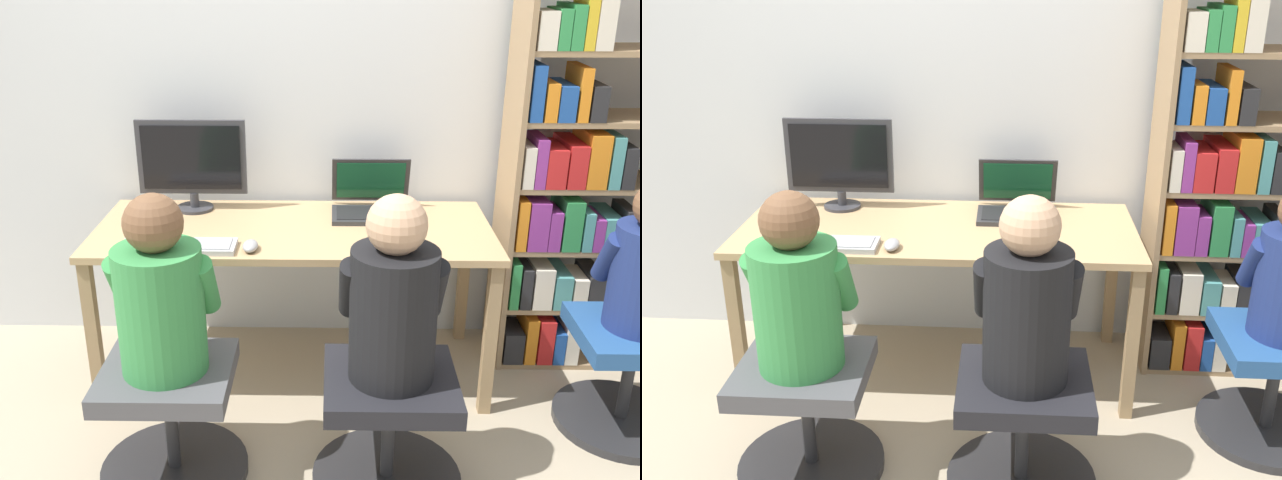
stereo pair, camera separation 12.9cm
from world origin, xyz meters
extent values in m
plane|color=tan|center=(0.00, 0.00, 0.00)|extent=(14.00, 14.00, 0.00)
cube|color=silver|center=(0.00, 0.78, 1.30)|extent=(10.00, 0.05, 2.60)
cube|color=tan|center=(0.00, 0.36, 0.69)|extent=(1.70, 0.71, 0.03)
cube|color=#9C7D56|center=(-0.81, 0.04, 0.34)|extent=(0.05, 0.05, 0.68)
cube|color=#9C7D56|center=(0.81, 0.04, 0.34)|extent=(0.05, 0.05, 0.68)
cube|color=#9C7D56|center=(-0.81, 0.67, 0.34)|extent=(0.05, 0.05, 0.68)
cube|color=#9C7D56|center=(0.81, 0.67, 0.34)|extent=(0.05, 0.05, 0.68)
cylinder|color=#333338|center=(-0.47, 0.58, 0.71)|extent=(0.17, 0.17, 0.01)
cylinder|color=#333338|center=(-0.47, 0.58, 0.75)|extent=(0.04, 0.04, 0.06)
cube|color=#333338|center=(-0.47, 0.58, 0.95)|extent=(0.49, 0.02, 0.34)
cube|color=black|center=(-0.47, 0.57, 0.95)|extent=(0.44, 0.01, 0.29)
cube|color=#2D2D30|center=(0.34, 0.48, 0.72)|extent=(0.36, 0.23, 0.02)
cube|color=black|center=(0.34, 0.48, 0.73)|extent=(0.31, 0.18, 0.00)
cube|color=#2D2D30|center=(0.34, 0.64, 0.84)|extent=(0.36, 0.09, 0.22)
cube|color=#144C2D|center=(0.34, 0.63, 0.83)|extent=(0.31, 0.07, 0.18)
cube|color=#B2B2B7|center=(-0.45, 0.10, 0.72)|extent=(0.46, 0.15, 0.02)
cube|color=#97979C|center=(-0.45, 0.10, 0.73)|extent=(0.42, 0.12, 0.00)
ellipsoid|color=#99999E|center=(-0.16, 0.09, 0.73)|extent=(0.06, 0.11, 0.04)
cylinder|color=#262628|center=(-0.41, -0.37, 0.02)|extent=(0.54, 0.54, 0.04)
cylinder|color=#262628|center=(-0.41, -0.37, 0.21)|extent=(0.05, 0.05, 0.35)
cube|color=#4C4C51|center=(-0.41, -0.37, 0.42)|extent=(0.46, 0.43, 0.07)
cylinder|color=#262628|center=(0.37, -0.41, 0.02)|extent=(0.54, 0.54, 0.04)
cylinder|color=#262628|center=(0.37, -0.41, 0.21)|extent=(0.05, 0.05, 0.35)
cube|color=black|center=(0.37, -0.41, 0.42)|extent=(0.46, 0.43, 0.07)
cylinder|color=#388C47|center=(-0.41, -0.37, 0.68)|extent=(0.30, 0.30, 0.45)
sphere|color=brown|center=(-0.41, -0.37, 0.99)|extent=(0.20, 0.20, 0.20)
cylinder|color=#388C47|center=(-0.55, -0.30, 0.74)|extent=(0.08, 0.20, 0.25)
cylinder|color=#388C47|center=(-0.27, -0.30, 0.74)|extent=(0.08, 0.20, 0.25)
cylinder|color=black|center=(0.37, -0.41, 0.68)|extent=(0.29, 0.29, 0.46)
sphere|color=tan|center=(0.37, -0.41, 1.00)|extent=(0.20, 0.20, 0.20)
cylinder|color=black|center=(0.23, -0.34, 0.75)|extent=(0.08, 0.20, 0.26)
cylinder|color=black|center=(0.51, -0.34, 0.75)|extent=(0.08, 0.20, 0.26)
cube|color=#997A56|center=(0.94, 0.53, 0.87)|extent=(0.02, 0.33, 1.73)
cube|color=#997A56|center=(1.31, 0.53, 0.01)|extent=(0.71, 0.32, 0.02)
cube|color=#997A56|center=(1.31, 0.53, 0.30)|extent=(0.71, 0.32, 0.02)
cube|color=#997A56|center=(1.31, 0.53, 0.58)|extent=(0.71, 0.32, 0.02)
cube|color=#997A56|center=(1.31, 0.53, 0.87)|extent=(0.71, 0.32, 0.02)
cube|color=#997A56|center=(1.31, 0.53, 1.15)|extent=(0.71, 0.32, 0.02)
cube|color=#997A56|center=(1.31, 0.53, 1.43)|extent=(0.71, 0.32, 0.02)
cube|color=#262628|center=(1.01, 0.46, 0.10)|extent=(0.09, 0.19, 0.15)
cube|color=orange|center=(1.09, 0.47, 0.14)|extent=(0.05, 0.21, 0.23)
cube|color=red|center=(1.16, 0.46, 0.13)|extent=(0.07, 0.19, 0.22)
cube|color=#1E4C9E|center=(1.22, 0.49, 0.10)|extent=(0.05, 0.24, 0.16)
cube|color=silver|center=(1.28, 0.49, 0.14)|extent=(0.06, 0.24, 0.24)
cube|color=#2D8C47|center=(0.99, 0.50, 0.42)|extent=(0.04, 0.27, 0.22)
cube|color=#262628|center=(1.04, 0.49, 0.40)|extent=(0.05, 0.25, 0.19)
cube|color=silver|center=(1.11, 0.48, 0.41)|extent=(0.08, 0.22, 0.19)
cube|color=teal|center=(1.20, 0.50, 0.39)|extent=(0.08, 0.26, 0.16)
cube|color=silver|center=(1.28, 0.46, 0.38)|extent=(0.06, 0.19, 0.15)
cube|color=#262628|center=(1.35, 0.49, 0.39)|extent=(0.08, 0.24, 0.16)
cube|color=orange|center=(0.99, 0.50, 0.71)|extent=(0.04, 0.27, 0.22)
cube|color=#8C338C|center=(1.06, 0.49, 0.70)|extent=(0.09, 0.25, 0.22)
cube|color=#8C338C|center=(1.13, 0.46, 0.68)|extent=(0.05, 0.18, 0.18)
cube|color=#2D8C47|center=(1.21, 0.49, 0.71)|extent=(0.08, 0.24, 0.23)
cube|color=teal|center=(1.28, 0.48, 0.68)|extent=(0.04, 0.22, 0.17)
cube|color=#8C338C|center=(1.32, 0.47, 0.67)|extent=(0.04, 0.21, 0.15)
cube|color=teal|center=(1.38, 0.49, 0.67)|extent=(0.08, 0.25, 0.15)
cube|color=#262628|center=(1.46, 0.47, 0.68)|extent=(0.05, 0.20, 0.18)
cube|color=silver|center=(0.99, 0.47, 0.97)|extent=(0.05, 0.20, 0.18)
cube|color=#8C338C|center=(1.04, 0.47, 0.98)|extent=(0.05, 0.21, 0.21)
cube|color=red|center=(1.11, 0.49, 0.96)|extent=(0.08, 0.24, 0.17)
cube|color=red|center=(1.19, 0.51, 0.97)|extent=(0.08, 0.28, 0.18)
cube|color=orange|center=(1.28, 0.50, 0.99)|extent=(0.08, 0.27, 0.23)
cube|color=teal|center=(1.35, 0.50, 0.99)|extent=(0.05, 0.26, 0.22)
cube|color=#262628|center=(1.41, 0.51, 0.97)|extent=(0.05, 0.28, 0.18)
cube|color=#1E4C9E|center=(0.99, 0.48, 1.28)|extent=(0.05, 0.23, 0.23)
cube|color=orange|center=(1.05, 0.46, 1.24)|extent=(0.05, 0.19, 0.16)
cube|color=#1E4C9E|center=(1.12, 0.50, 1.23)|extent=(0.07, 0.26, 0.15)
cube|color=orange|center=(1.18, 0.49, 1.27)|extent=(0.04, 0.24, 0.22)
cube|color=#262628|center=(1.24, 0.48, 1.23)|extent=(0.06, 0.23, 0.15)
cube|color=silver|center=(1.00, 0.47, 1.52)|extent=(0.08, 0.21, 0.15)
cube|color=#2D8C47|center=(1.07, 0.48, 1.52)|extent=(0.05, 0.22, 0.16)
cube|color=#2D8C47|center=(1.12, 0.50, 1.53)|extent=(0.05, 0.26, 0.17)
cube|color=gold|center=(1.17, 0.47, 1.55)|extent=(0.04, 0.21, 0.20)
cube|color=silver|center=(1.23, 0.46, 1.55)|extent=(0.07, 0.19, 0.20)
cylinder|color=#262628|center=(1.36, -0.04, 0.02)|extent=(0.54, 0.54, 0.04)
cylinder|color=#262628|center=(1.36, -0.04, 0.21)|extent=(0.05, 0.05, 0.35)
cube|color=#234C84|center=(1.36, -0.04, 0.42)|extent=(0.46, 0.43, 0.07)
cylinder|color=navy|center=(1.23, 0.02, 0.72)|extent=(0.07, 0.18, 0.23)
camera|label=1|loc=(0.17, -2.51, 1.79)|focal=40.00mm
camera|label=2|loc=(0.29, -2.51, 1.79)|focal=40.00mm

